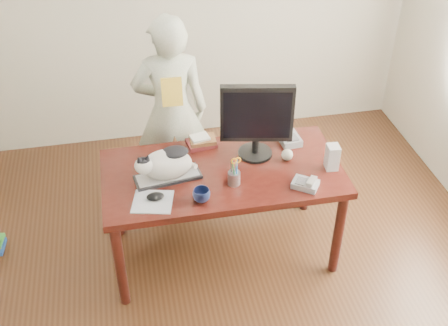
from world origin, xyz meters
The scene contains 16 objects.
room centered at (0.00, 0.00, 1.35)m, with size 4.50×4.50×4.50m.
desk centered at (0.00, 0.68, 0.60)m, with size 1.60×0.80×0.75m.
keyboard centered at (-0.37, 0.59, 0.76)m, with size 0.45×0.22×0.03m.
cat centered at (-0.38, 0.59, 0.87)m, with size 0.42×0.26×0.24m.
monitor centered at (0.25, 0.72, 1.06)m, with size 0.49×0.28×0.55m.
pen_cup centered at (0.05, 0.45, 0.81)m, with size 0.09×0.09×0.21m.
mousepad centered at (-0.49, 0.37, 0.75)m, with size 0.29×0.27×0.01m.
mouse centered at (-0.47, 0.39, 0.78)m, with size 0.12×0.09×0.04m.
coffee_mug centered at (-0.19, 0.33, 0.79)m, with size 0.11×0.11×0.09m, color #0D1534.
phone centered at (0.49, 0.33, 0.77)m, with size 0.20×0.19×0.07m.
speaker centered at (0.72, 0.49, 0.84)m, with size 0.08×0.09×0.18m.
baseball centered at (0.46, 0.64, 0.79)m, with size 0.08×0.08×0.08m.
book_stack centered at (-0.09, 0.92, 0.78)m, with size 0.22×0.17×0.07m.
calculator centered at (0.53, 0.84, 0.78)m, with size 0.15×0.19×0.06m.
person centered at (-0.25, 1.36, 0.78)m, with size 0.57×0.37×1.56m, color white.
held_book centered at (-0.25, 1.19, 1.05)m, with size 0.15×0.10×0.21m.
Camera 1 is at (-0.57, -2.31, 3.04)m, focal length 45.00 mm.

